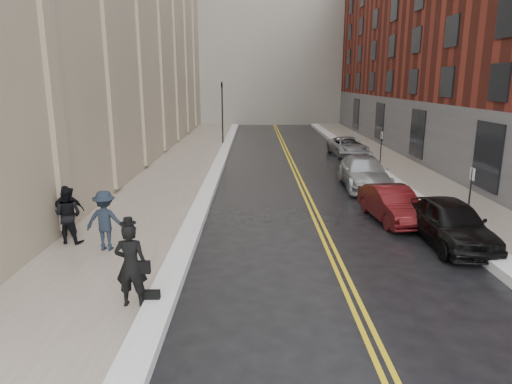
{
  "coord_description": "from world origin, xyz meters",
  "views": [
    {
      "loc": [
        0.04,
        -8.08,
        5.27
      ],
      "look_at": [
        0.09,
        6.93,
        1.6
      ],
      "focal_mm": 32.0,
      "sensor_mm": 36.0,
      "label": 1
    }
  ],
  "objects_px": {
    "car_black": "(451,222)",
    "pedestrian_a": "(68,215)",
    "pedestrian_b": "(105,220)",
    "pedestrian_main": "(131,265)",
    "car_maroon": "(392,204)",
    "pedestrian_c": "(68,211)",
    "car_silver_near": "(364,173)",
    "car_silver_far": "(348,146)"
  },
  "relations": [
    {
      "from": "car_black",
      "to": "pedestrian_a",
      "type": "relative_size",
      "value": 2.4
    },
    {
      "from": "pedestrian_a",
      "to": "pedestrian_b",
      "type": "relative_size",
      "value": 0.99
    },
    {
      "from": "pedestrian_main",
      "to": "pedestrian_a",
      "type": "distance_m",
      "value": 5.31
    },
    {
      "from": "pedestrian_a",
      "to": "pedestrian_b",
      "type": "xyz_separation_m",
      "value": [
        1.39,
        -0.62,
        0.01
      ]
    },
    {
      "from": "car_maroon",
      "to": "pedestrian_b",
      "type": "bearing_deg",
      "value": -167.37
    },
    {
      "from": "pedestrian_main",
      "to": "pedestrian_c",
      "type": "relative_size",
      "value": 1.14
    },
    {
      "from": "car_maroon",
      "to": "pedestrian_c",
      "type": "distance_m",
      "value": 11.75
    },
    {
      "from": "pedestrian_a",
      "to": "pedestrian_b",
      "type": "height_order",
      "value": "pedestrian_b"
    },
    {
      "from": "car_silver_near",
      "to": "pedestrian_b",
      "type": "height_order",
      "value": "pedestrian_b"
    },
    {
      "from": "car_silver_far",
      "to": "pedestrian_a",
      "type": "relative_size",
      "value": 2.53
    },
    {
      "from": "car_silver_far",
      "to": "pedestrian_a",
      "type": "xyz_separation_m",
      "value": [
        -12.75,
        -18.69,
        0.43
      ]
    },
    {
      "from": "car_black",
      "to": "car_silver_near",
      "type": "xyz_separation_m",
      "value": [
        -0.9,
        8.33,
        -0.0
      ]
    },
    {
      "from": "car_maroon",
      "to": "pedestrian_a",
      "type": "distance_m",
      "value": 11.64
    },
    {
      "from": "car_maroon",
      "to": "car_silver_near",
      "type": "height_order",
      "value": "car_silver_near"
    },
    {
      "from": "car_silver_near",
      "to": "car_silver_far",
      "type": "xyz_separation_m",
      "value": [
        1.22,
        10.17,
        -0.11
      ]
    },
    {
      "from": "pedestrian_main",
      "to": "pedestrian_b",
      "type": "height_order",
      "value": "pedestrian_main"
    },
    {
      "from": "car_maroon",
      "to": "pedestrian_c",
      "type": "bearing_deg",
      "value": -175.64
    },
    {
      "from": "car_black",
      "to": "pedestrian_a",
      "type": "bearing_deg",
      "value": -179.82
    },
    {
      "from": "car_maroon",
      "to": "pedestrian_a",
      "type": "xyz_separation_m",
      "value": [
        -11.28,
        -2.83,
        0.42
      ]
    },
    {
      "from": "pedestrian_b",
      "to": "pedestrian_main",
      "type": "bearing_deg",
      "value": 117.28
    },
    {
      "from": "pedestrian_a",
      "to": "pedestrian_c",
      "type": "height_order",
      "value": "pedestrian_a"
    },
    {
      "from": "pedestrian_c",
      "to": "pedestrian_main",
      "type": "bearing_deg",
      "value": 102.55
    },
    {
      "from": "car_silver_near",
      "to": "pedestrian_b",
      "type": "bearing_deg",
      "value": -135.76
    },
    {
      "from": "car_maroon",
      "to": "pedestrian_a",
      "type": "bearing_deg",
      "value": -172.52
    },
    {
      "from": "car_silver_near",
      "to": "pedestrian_main",
      "type": "xyz_separation_m",
      "value": [
        -8.38,
        -12.79,
        0.4
      ]
    },
    {
      "from": "car_maroon",
      "to": "car_black",
      "type": "bearing_deg",
      "value": -73.16
    },
    {
      "from": "pedestrian_main",
      "to": "car_maroon",
      "type": "bearing_deg",
      "value": -138.02
    },
    {
      "from": "car_silver_near",
      "to": "pedestrian_main",
      "type": "relative_size",
      "value": 2.61
    },
    {
      "from": "pedestrian_main",
      "to": "car_silver_near",
      "type": "bearing_deg",
      "value": -122.36
    },
    {
      "from": "car_maroon",
      "to": "pedestrian_a",
      "type": "height_order",
      "value": "pedestrian_a"
    },
    {
      "from": "car_black",
      "to": "pedestrian_main",
      "type": "height_order",
      "value": "pedestrian_main"
    },
    {
      "from": "car_silver_far",
      "to": "pedestrian_c",
      "type": "bearing_deg",
      "value": -130.3
    },
    {
      "from": "car_maroon",
      "to": "car_silver_near",
      "type": "relative_size",
      "value": 0.77
    },
    {
      "from": "car_black",
      "to": "car_silver_near",
      "type": "bearing_deg",
      "value": 95.49
    },
    {
      "from": "car_silver_far",
      "to": "pedestrian_b",
      "type": "height_order",
      "value": "pedestrian_b"
    },
    {
      "from": "car_silver_near",
      "to": "pedestrian_c",
      "type": "relative_size",
      "value": 2.98
    },
    {
      "from": "pedestrian_c",
      "to": "car_silver_near",
      "type": "bearing_deg",
      "value": -168.46
    },
    {
      "from": "car_maroon",
      "to": "pedestrian_c",
      "type": "relative_size",
      "value": 2.29
    },
    {
      "from": "pedestrian_a",
      "to": "pedestrian_c",
      "type": "distance_m",
      "value": 0.65
    },
    {
      "from": "pedestrian_main",
      "to": "pedestrian_b",
      "type": "xyz_separation_m",
      "value": [
        -1.75,
        3.65,
        -0.07
      ]
    },
    {
      "from": "car_silver_far",
      "to": "pedestrian_b",
      "type": "bearing_deg",
      "value": -125.06
    },
    {
      "from": "pedestrian_a",
      "to": "pedestrian_c",
      "type": "xyz_separation_m",
      "value": [
        -0.25,
        0.6,
        -0.05
      ]
    }
  ]
}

